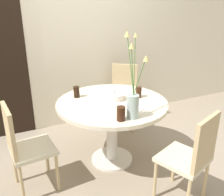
# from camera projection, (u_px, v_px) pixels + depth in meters

# --- Properties ---
(ground_plane) EXTENTS (16.00, 16.00, 0.00)m
(ground_plane) POSITION_uv_depth(u_px,v_px,m) (112.00, 159.00, 3.02)
(ground_plane) COLOR gray
(wall_back) EXTENTS (8.00, 0.05, 2.60)m
(wall_back) POSITION_uv_depth(u_px,v_px,m) (76.00, 38.00, 3.56)
(wall_back) COLOR beige
(wall_back) RESTS_ON ground_plane
(dining_table) EXTENTS (1.22, 1.22, 0.76)m
(dining_table) POSITION_uv_depth(u_px,v_px,m) (112.00, 113.00, 2.79)
(dining_table) COLOR beige
(dining_table) RESTS_ON ground_plane
(chair_left_flank) EXTENTS (0.56, 0.56, 0.92)m
(chair_left_flank) POSITION_uv_depth(u_px,v_px,m) (123.00, 92.00, 3.72)
(chair_left_flank) COLOR beige
(chair_left_flank) RESTS_ON ground_plane
(chair_near_front) EXTENTS (0.44, 0.44, 0.92)m
(chair_near_front) POSITION_uv_depth(u_px,v_px,m) (23.00, 144.00, 2.36)
(chair_near_front) COLOR beige
(chair_near_front) RESTS_ON ground_plane
(chair_right_flank) EXTENTS (0.52, 0.52, 0.92)m
(chair_right_flank) POSITION_uv_depth(u_px,v_px,m) (192.00, 155.00, 2.19)
(chair_right_flank) COLOR beige
(chair_right_flank) RESTS_ON ground_plane
(birthday_cake) EXTENTS (0.21, 0.21, 0.12)m
(birthday_cake) POSITION_uv_depth(u_px,v_px,m) (115.00, 96.00, 2.79)
(birthday_cake) COLOR white
(birthday_cake) RESTS_ON dining_table
(flower_vase) EXTENTS (0.16, 0.28, 0.79)m
(flower_vase) POSITION_uv_depth(u_px,v_px,m) (133.00, 98.00, 2.30)
(flower_vase) COLOR #9EB2AD
(flower_vase) RESTS_ON dining_table
(side_plate) EXTENTS (0.21, 0.21, 0.01)m
(side_plate) POSITION_uv_depth(u_px,v_px,m) (133.00, 108.00, 2.55)
(side_plate) COLOR silver
(side_plate) RESTS_ON dining_table
(drink_glass_0) EXTENTS (0.06, 0.06, 0.12)m
(drink_glass_0) POSITION_uv_depth(u_px,v_px,m) (139.00, 92.00, 2.84)
(drink_glass_0) COLOR #33190C
(drink_glass_0) RESTS_ON dining_table
(drink_glass_1) EXTENTS (0.08, 0.08, 0.13)m
(drink_glass_1) POSITION_uv_depth(u_px,v_px,m) (121.00, 114.00, 2.28)
(drink_glass_1) COLOR #33190C
(drink_glass_1) RESTS_ON dining_table
(drink_glass_2) EXTENTS (0.07, 0.07, 0.13)m
(drink_glass_2) POSITION_uv_depth(u_px,v_px,m) (77.00, 92.00, 2.84)
(drink_glass_2) COLOR black
(drink_glass_2) RESTS_ON dining_table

